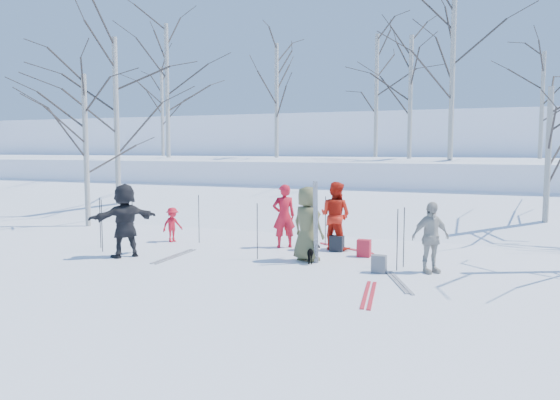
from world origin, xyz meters
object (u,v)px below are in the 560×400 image
at_px(skier_red_seated, 172,225).
at_px(skier_red_north, 284,216).
at_px(skier_cream_east, 430,237).
at_px(backpack_dark, 337,244).
at_px(skier_olive_center, 307,224).
at_px(skier_grey_west, 125,220).
at_px(dog, 313,253).
at_px(skier_redor_behind, 335,216).
at_px(backpack_grey, 379,264).
at_px(backpack_red, 364,248).

bearing_deg(skier_red_seated, skier_red_north, -59.50).
xyz_separation_m(skier_cream_east, backpack_dark, (-2.51, 1.59, -0.56)).
xyz_separation_m(skier_olive_center, skier_grey_west, (-4.26, -1.22, 0.02)).
bearing_deg(dog, skier_grey_west, 3.22).
height_order(skier_olive_center, skier_redor_behind, skier_redor_behind).
bearing_deg(skier_olive_center, backpack_grey, -173.95).
distance_m(skier_olive_center, backpack_red, 1.63).
bearing_deg(skier_olive_center, backpack_dark, -77.78).
xyz_separation_m(skier_redor_behind, skier_grey_west, (-4.44, -2.88, 0.01)).
height_order(skier_redor_behind, backpack_grey, skier_redor_behind).
distance_m(skier_redor_behind, skier_cream_east, 3.21).
bearing_deg(skier_olive_center, skier_redor_behind, -72.06).
height_order(skier_red_north, backpack_red, skier_red_north).
bearing_deg(skier_redor_behind, skier_red_seated, 21.31).
height_order(skier_red_north, backpack_dark, skier_red_north).
bearing_deg(skier_red_seated, skier_olive_center, -79.55).
bearing_deg(skier_redor_behind, backpack_dark, 129.57).
bearing_deg(backpack_dark, skier_grey_west, -149.94).
height_order(skier_red_north, dog, skier_red_north).
xyz_separation_m(skier_olive_center, skier_red_seated, (-4.39, 1.04, -0.39)).
height_order(backpack_red, backpack_dark, backpack_red).
distance_m(backpack_red, backpack_grey, 1.74).
relative_size(skier_olive_center, skier_redor_behind, 0.99).
height_order(skier_redor_behind, dog, skier_redor_behind).
distance_m(skier_red_north, skier_red_seated, 3.27).
bearing_deg(backpack_grey, backpack_red, 113.82).
bearing_deg(backpack_dark, skier_redor_behind, 116.01).
height_order(skier_olive_center, skier_red_north, skier_olive_center).
distance_m(skier_olive_center, skier_red_north, 1.83).
relative_size(skier_red_north, backpack_red, 4.01).
distance_m(skier_red_seated, skier_grey_west, 2.30).
bearing_deg(skier_redor_behind, skier_grey_west, 46.53).
height_order(skier_olive_center, backpack_grey, skier_olive_center).
height_order(skier_olive_center, skier_cream_east, skier_olive_center).
height_order(skier_red_seated, skier_cream_east, skier_cream_east).
distance_m(skier_cream_east, backpack_red, 2.13).
distance_m(dog, backpack_red, 1.49).
distance_m(backpack_red, backpack_dark, 0.92).
relative_size(skier_olive_center, skier_red_north, 1.04).
bearing_deg(skier_cream_east, skier_grey_west, 147.42).
bearing_deg(backpack_red, backpack_dark, 152.16).
relative_size(skier_olive_center, backpack_grey, 4.61).
distance_m(skier_red_north, backpack_grey, 3.66).
xyz_separation_m(skier_olive_center, skier_red_north, (-1.16, 1.42, -0.03)).
distance_m(skier_red_seated, backpack_grey, 6.43).
xyz_separation_m(backpack_grey, backpack_dark, (-1.51, 2.02, 0.01)).
bearing_deg(backpack_red, skier_olive_center, -138.48).
bearing_deg(backpack_red, backpack_grey, -66.18).
xyz_separation_m(skier_red_seated, backpack_grey, (6.21, -1.64, -0.30)).
relative_size(skier_red_seated, dog, 1.82).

